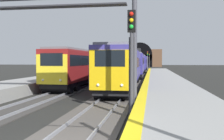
% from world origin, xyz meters
% --- Properties ---
extents(platform_right_edge_strip, '(112.00, 0.50, 0.01)m').
position_xyz_m(platform_right_edge_strip, '(0.00, -2.33, 0.93)').
color(platform_right_edge_strip, yellow).
rests_on(platform_right_edge_strip, platform_right).
extents(train_main_approaching, '(76.32, 3.14, 4.98)m').
position_xyz_m(train_main_approaching, '(47.20, -0.00, 2.31)').
color(train_main_approaching, navy).
rests_on(train_main_approaching, ground_plane).
extents(train_adjacent_platform, '(41.23, 3.20, 4.88)m').
position_xyz_m(train_adjacent_platform, '(32.62, 4.87, 2.28)').
color(train_adjacent_platform, maroon).
rests_on(train_adjacent_platform, ground_plane).
extents(railway_signal_near, '(0.39, 0.38, 5.24)m').
position_xyz_m(railway_signal_near, '(4.97, -1.87, 3.17)').
color(railway_signal_near, '#38383D').
rests_on(railway_signal_near, ground_plane).
extents(railway_signal_mid, '(0.39, 0.38, 4.96)m').
position_xyz_m(railway_signal_mid, '(49.73, -1.87, 3.01)').
color(railway_signal_mid, '#4C4C54').
rests_on(railway_signal_mid, ground_plane).
extents(railway_signal_far, '(0.39, 0.38, 5.71)m').
position_xyz_m(railway_signal_far, '(93.52, -1.87, 3.43)').
color(railway_signal_far, '#38383D').
rests_on(railway_signal_far, ground_plane).
extents(overhead_signal_gantry, '(0.70, 8.91, 6.76)m').
position_xyz_m(overhead_signal_gantry, '(6.85, 2.43, 5.15)').
color(overhead_signal_gantry, '#3F3F47').
rests_on(overhead_signal_gantry, ground_plane).
extents(tunnel_portal, '(3.09, 19.41, 10.95)m').
position_xyz_m(tunnel_portal, '(108.08, 2.43, 3.97)').
color(tunnel_portal, brown).
rests_on(tunnel_portal, ground_plane).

